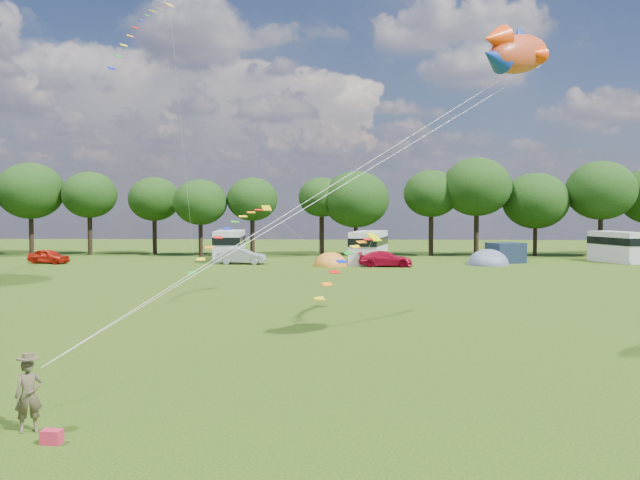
{
  "coord_description": "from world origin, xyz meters",
  "views": [
    {
      "loc": [
        1.21,
        -19.76,
        5.38
      ],
      "look_at": [
        0.0,
        8.0,
        4.0
      ],
      "focal_mm": 40.0,
      "sensor_mm": 36.0,
      "label": 1
    }
  ],
  "objects_px": {
    "campervan_b": "(229,245)",
    "tent_orange": "(331,266)",
    "car_a": "(49,256)",
    "kite_flyer": "(29,395)",
    "fish_kite": "(514,53)",
    "car_c": "(385,259)",
    "tent_greyblue": "(488,265)",
    "campervan_d": "(618,246)",
    "car_b": "(242,256)",
    "campervan_c": "(369,246)"
  },
  "relations": [
    {
      "from": "campervan_b",
      "to": "tent_orange",
      "type": "bearing_deg",
      "value": -118.79
    },
    {
      "from": "car_a",
      "to": "kite_flyer",
      "type": "bearing_deg",
      "value": -140.77
    },
    {
      "from": "car_a",
      "to": "fish_kite",
      "type": "distance_m",
      "value": 51.96
    },
    {
      "from": "car_c",
      "to": "tent_greyblue",
      "type": "height_order",
      "value": "tent_greyblue"
    },
    {
      "from": "car_a",
      "to": "campervan_d",
      "type": "bearing_deg",
      "value": -69.57
    },
    {
      "from": "car_a",
      "to": "campervan_d",
      "type": "relative_size",
      "value": 0.63
    },
    {
      "from": "car_c",
      "to": "tent_orange",
      "type": "xyz_separation_m",
      "value": [
        -4.75,
        0.46,
        -0.66
      ]
    },
    {
      "from": "car_b",
      "to": "campervan_c",
      "type": "height_order",
      "value": "campervan_c"
    },
    {
      "from": "tent_orange",
      "to": "tent_greyblue",
      "type": "xyz_separation_m",
      "value": [
        14.01,
        1.62,
        -0.0
      ]
    },
    {
      "from": "campervan_b",
      "to": "tent_greyblue",
      "type": "height_order",
      "value": "campervan_b"
    },
    {
      "from": "car_b",
      "to": "tent_orange",
      "type": "distance_m",
      "value": 8.28
    },
    {
      "from": "car_c",
      "to": "tent_greyblue",
      "type": "bearing_deg",
      "value": -77.33
    },
    {
      "from": "car_c",
      "to": "campervan_b",
      "type": "bearing_deg",
      "value": 70.97
    },
    {
      "from": "tent_greyblue",
      "to": "fish_kite",
      "type": "xyz_separation_m",
      "value": [
        -6.62,
        -38.81,
        10.6
      ]
    },
    {
      "from": "campervan_c",
      "to": "kite_flyer",
      "type": "height_order",
      "value": "campervan_c"
    },
    {
      "from": "car_a",
      "to": "tent_greyblue",
      "type": "xyz_separation_m",
      "value": [
        39.86,
        0.14,
        -0.64
      ]
    },
    {
      "from": "tent_greyblue",
      "to": "fish_kite",
      "type": "bearing_deg",
      "value": -99.68
    },
    {
      "from": "car_a",
      "to": "car_b",
      "type": "xyz_separation_m",
      "value": [
        17.77,
        0.16,
        0.05
      ]
    },
    {
      "from": "car_b",
      "to": "kite_flyer",
      "type": "distance_m",
      "value": 47.65
    },
    {
      "from": "fish_kite",
      "to": "kite_flyer",
      "type": "bearing_deg",
      "value": 168.67
    },
    {
      "from": "tent_orange",
      "to": "car_a",
      "type": "bearing_deg",
      "value": 176.72
    },
    {
      "from": "tent_orange",
      "to": "kite_flyer",
      "type": "height_order",
      "value": "kite_flyer"
    },
    {
      "from": "car_a",
      "to": "kite_flyer",
      "type": "xyz_separation_m",
      "value": [
        20.01,
        -47.44,
        0.2
      ]
    },
    {
      "from": "campervan_c",
      "to": "tent_orange",
      "type": "xyz_separation_m",
      "value": [
        -3.37,
        -2.29,
        -1.57
      ]
    },
    {
      "from": "car_a",
      "to": "tent_orange",
      "type": "xyz_separation_m",
      "value": [
        25.85,
        -1.48,
        -0.64
      ]
    },
    {
      "from": "campervan_d",
      "to": "kite_flyer",
      "type": "height_order",
      "value": "campervan_d"
    },
    {
      "from": "campervan_d",
      "to": "tent_orange",
      "type": "xyz_separation_m",
      "value": [
        -26.75,
        -5.23,
        -1.52
      ]
    },
    {
      "from": "campervan_b",
      "to": "kite_flyer",
      "type": "distance_m",
      "value": 50.63
    },
    {
      "from": "campervan_b",
      "to": "campervan_c",
      "type": "xyz_separation_m",
      "value": [
        13.09,
        -2.23,
        0.02
      ]
    },
    {
      "from": "campervan_c",
      "to": "campervan_d",
      "type": "distance_m",
      "value": 23.56
    },
    {
      "from": "tent_greyblue",
      "to": "tent_orange",
      "type": "bearing_deg",
      "value": -173.39
    },
    {
      "from": "car_c",
      "to": "car_a",
      "type": "bearing_deg",
      "value": 86.36
    },
    {
      "from": "car_b",
      "to": "campervan_d",
      "type": "xyz_separation_m",
      "value": [
        34.83,
        3.58,
        0.82
      ]
    },
    {
      "from": "campervan_d",
      "to": "tent_orange",
      "type": "distance_m",
      "value": 27.3
    },
    {
      "from": "car_a",
      "to": "tent_orange",
      "type": "relative_size",
      "value": 1.16
    },
    {
      "from": "campervan_c",
      "to": "car_c",
      "type": "bearing_deg",
      "value": -141.27
    },
    {
      "from": "fish_kite",
      "to": "campervan_d",
      "type": "bearing_deg",
      "value": 20.62
    },
    {
      "from": "kite_flyer",
      "to": "car_a",
      "type": "bearing_deg",
      "value": 86.84
    },
    {
      "from": "campervan_d",
      "to": "car_b",
      "type": "bearing_deg",
      "value": 75.88
    },
    {
      "from": "car_c",
      "to": "tent_orange",
      "type": "relative_size",
      "value": 1.34
    },
    {
      "from": "car_a",
      "to": "campervan_b",
      "type": "distance_m",
      "value": 16.45
    },
    {
      "from": "campervan_b",
      "to": "car_b",
      "type": "bearing_deg",
      "value": -154.29
    },
    {
      "from": "campervan_c",
      "to": "tent_greyblue",
      "type": "bearing_deg",
      "value": -81.45
    },
    {
      "from": "car_b",
      "to": "campervan_d",
      "type": "height_order",
      "value": "campervan_d"
    },
    {
      "from": "tent_orange",
      "to": "fish_kite",
      "type": "relative_size",
      "value": 0.99
    },
    {
      "from": "campervan_b",
      "to": "fish_kite",
      "type": "relative_size",
      "value": 1.78
    },
    {
      "from": "car_a",
      "to": "car_c",
      "type": "distance_m",
      "value": 30.66
    },
    {
      "from": "campervan_c",
      "to": "tent_orange",
      "type": "distance_m",
      "value": 4.37
    },
    {
      "from": "car_a",
      "to": "campervan_d",
      "type": "xyz_separation_m",
      "value": [
        52.6,
        3.74,
        0.88
      ]
    },
    {
      "from": "car_c",
      "to": "campervan_c",
      "type": "relative_size",
      "value": 0.71
    }
  ]
}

